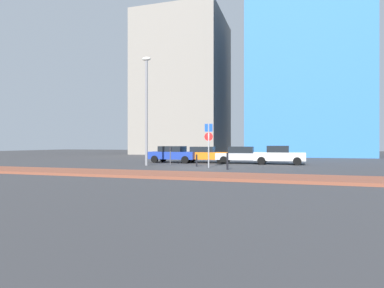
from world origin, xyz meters
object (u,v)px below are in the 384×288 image
parked_car_orange (205,154)px  traffic_bollard_mid (197,161)px  parked_car_silver (243,155)px  parking_sign_post (209,140)px  parking_meter (170,153)px  parked_car_white (279,155)px  traffic_bollard_near (227,161)px  parked_car_blue (173,154)px  street_lamp (146,103)px

parked_car_orange → traffic_bollard_mid: bearing=-83.0°
parked_car_orange → parked_car_silver: parked_car_silver is taller
parking_sign_post → parking_meter: size_ratio=2.23×
parking_sign_post → traffic_bollard_mid: 2.09m
parked_car_white → traffic_bollard_near: 7.20m
parked_car_orange → parking_meter: size_ratio=3.05×
parked_car_silver → parked_car_white: 3.00m
parked_car_silver → parking_sign_post: parking_sign_post is taller
traffic_bollard_mid → parked_car_blue: bearing=129.2°
parked_car_silver → parking_sign_post: (-1.64, -5.51, 1.22)m
parked_car_white → traffic_bollard_near: bearing=-115.2°
parking_sign_post → street_lamp: bearing=170.4°
parked_car_white → parked_car_blue: bearing=-178.5°
parked_car_silver → parked_car_orange: bearing=179.4°
parking_meter → traffic_bollard_near: 6.31m
parked_car_silver → parking_sign_post: bearing=-106.5°
parked_car_orange → traffic_bollard_mid: size_ratio=4.78×
parked_car_orange → parking_meter: 3.91m
parked_car_silver → traffic_bollard_near: (-0.07, -6.74, -0.20)m
parked_car_silver → parked_car_blue: bearing=-175.7°
parked_car_blue → parking_sign_post: bearing=-48.1°
parked_car_orange → parking_sign_post: 5.93m
parked_car_silver → parking_meter: parked_car_silver is taller
parked_car_silver → parked_car_white: parked_car_white is taller
parked_car_blue → traffic_bollard_near: parked_car_blue is taller
parked_car_silver → traffic_bollard_mid: 5.40m
parking_sign_post → parked_car_white: bearing=48.7°
street_lamp → traffic_bollard_mid: street_lamp is taller
parking_meter → street_lamp: size_ratio=0.17×
parked_car_silver → street_lamp: bearing=-145.8°
parked_car_blue → parking_sign_post: (4.52, -5.05, 1.19)m
parked_car_white → street_lamp: bearing=-155.8°
parked_car_blue → parked_car_orange: parked_car_blue is taller
parked_car_blue → parking_sign_post: 6.88m
parked_car_white → traffic_bollard_near: size_ratio=3.70×
parked_car_blue → parked_car_silver: parked_car_blue is taller
parking_sign_post → traffic_bollard_near: 2.44m
parked_car_white → traffic_bollard_mid: 7.26m
street_lamp → parked_car_orange: bearing=53.2°
parking_meter → parking_sign_post: bearing=-30.6°
parking_sign_post → street_lamp: size_ratio=0.37×
parked_car_white → street_lamp: street_lamp is taller
parked_car_orange → parking_meter: (-2.01, -3.35, 0.15)m
parked_car_blue → parking_meter: size_ratio=3.09×
parked_car_orange → parked_car_white: size_ratio=1.05×
parking_sign_post → traffic_bollard_mid: size_ratio=3.49×
parked_car_blue → parked_car_silver: 6.18m
parked_car_white → parked_car_silver: bearing=175.6°
parked_car_white → traffic_bollard_near: (-3.07, -6.51, -0.22)m
parking_meter → parked_car_white: bearing=20.2°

